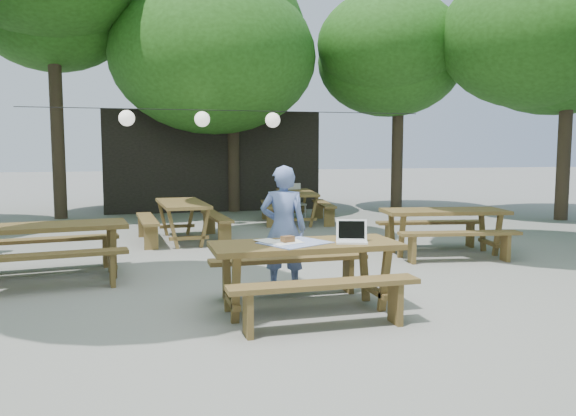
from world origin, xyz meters
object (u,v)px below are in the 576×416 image
Objects in this scene: plastic_chair at (295,210)px; picnic_table_nw at (49,251)px; main_picnic_table at (305,276)px; woman at (283,229)px.

picnic_table_nw is at bearing -139.13° from plastic_chair.
picnic_table_nw is at bearing 141.66° from main_picnic_table.
plastic_chair reaches higher than picnic_table_nw.
main_picnic_table is 1.29× the size of woman.
plastic_chair reaches higher than main_picnic_table.
woman is at bearing -113.14° from plastic_chair.
woman is (2.86, -1.37, 0.39)m from picnic_table_nw.
main_picnic_table is at bearing -111.17° from plastic_chair.
main_picnic_table is at bearing -45.12° from picnic_table_nw.
plastic_chair is at bearing 75.00° from main_picnic_table.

